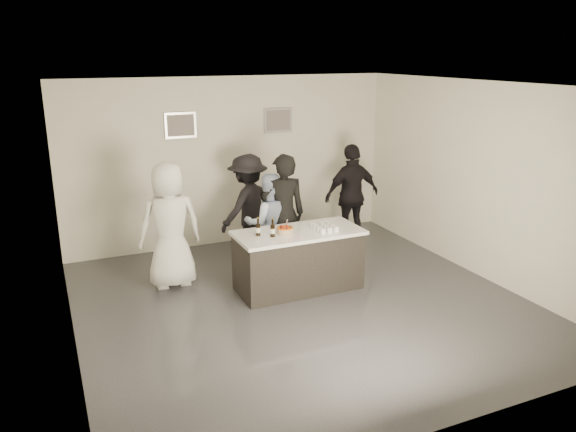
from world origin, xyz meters
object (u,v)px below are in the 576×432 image
object	(u,v)px
bar_counter	(298,260)
person_guest_right	(352,195)
beer_bottle_a	(258,227)
cake	(285,231)
beer_bottle_b	(273,228)
person_guest_left	(170,225)
person_main_blue	(269,223)
person_main_black	(283,214)
person_guest_back	(248,207)

from	to	relation	value
bar_counter	person_guest_right	bearing A→B (deg)	39.82
beer_bottle_a	cake	bearing A→B (deg)	-8.33
beer_bottle_b	person_guest_left	bearing A→B (deg)	141.85
bar_counter	cake	bearing A→B (deg)	-177.05
bar_counter	person_main_blue	xyz separation A→B (m)	(-0.12, 0.85, 0.35)
person_main_black	person_guest_back	distance (m)	0.92
bar_counter	cake	distance (m)	0.54
beer_bottle_b	person_main_blue	xyz separation A→B (m)	(0.32, 0.93, -0.23)
beer_bottle_a	person_main_black	world-z (taller)	person_main_black
bar_counter	beer_bottle_a	world-z (taller)	beer_bottle_a
beer_bottle_a	beer_bottle_b	size ratio (longest dim) A/B	1.00
cake	person_main_black	xyz separation A→B (m)	(0.29, 0.73, 0.02)
beer_bottle_a	person_guest_back	distance (m)	1.61
beer_bottle_a	person_main_black	bearing A→B (deg)	44.70
cake	person_guest_left	xyz separation A→B (m)	(-1.46, 0.91, 0.01)
person_guest_right	person_main_blue	bearing A→B (deg)	15.42
cake	person_guest_right	xyz separation A→B (m)	(1.96, 1.46, -0.01)
beer_bottle_b	person_guest_left	size ratio (longest dim) A/B	0.14
person_main_black	person_guest_left	world-z (taller)	person_main_black
beer_bottle_b	person_guest_back	size ratio (longest dim) A/B	0.15
bar_counter	cake	world-z (taller)	cake
beer_bottle_b	person_main_blue	size ratio (longest dim) A/B	0.16
cake	beer_bottle_b	world-z (taller)	beer_bottle_b
bar_counter	person_guest_back	xyz separation A→B (m)	(-0.20, 1.59, 0.44)
person_main_black	person_guest_back	world-z (taller)	person_main_black
cake	beer_bottle_b	size ratio (longest dim) A/B	0.92
beer_bottle_b	person_guest_left	world-z (taller)	person_guest_left
person_guest_left	cake	bearing A→B (deg)	149.18
person_main_blue	person_guest_right	xyz separation A→B (m)	(1.86, 0.59, 0.12)
person_guest_left	person_guest_back	size ratio (longest dim) A/B	1.06
person_main_blue	person_guest_left	distance (m)	1.56
person_guest_left	person_guest_right	size ratio (longest dim) A/B	1.03
beer_bottle_b	person_guest_back	bearing A→B (deg)	81.69
person_main_black	beer_bottle_b	bearing A→B (deg)	68.67
cake	beer_bottle_b	bearing A→B (deg)	-163.07
beer_bottle_a	bar_counter	bearing A→B (deg)	-4.24
person_main_black	person_main_blue	xyz separation A→B (m)	(-0.19, 0.14, -0.16)
cake	beer_bottle_a	xyz separation A→B (m)	(-0.39, 0.06, 0.09)
person_main_blue	person_guest_back	world-z (taller)	person_guest_back
bar_counter	beer_bottle_b	xyz separation A→B (m)	(-0.44, -0.08, 0.58)
person_main_black	cake	bearing A→B (deg)	79.54
person_main_blue	person_guest_back	bearing A→B (deg)	-73.61
bar_counter	beer_bottle_a	distance (m)	0.84
person_guest_left	bar_counter	bearing A→B (deg)	153.04
person_guest_left	person_guest_back	distance (m)	1.64
person_main_black	person_guest_left	xyz separation A→B (m)	(-1.74, 0.18, -0.01)
person_main_blue	bar_counter	bearing A→B (deg)	109.12
beer_bottle_b	cake	bearing A→B (deg)	16.93
person_guest_right	person_guest_back	bearing A→B (deg)	-6.57
beer_bottle_a	person_guest_back	xyz separation A→B (m)	(0.41, 1.54, -0.14)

